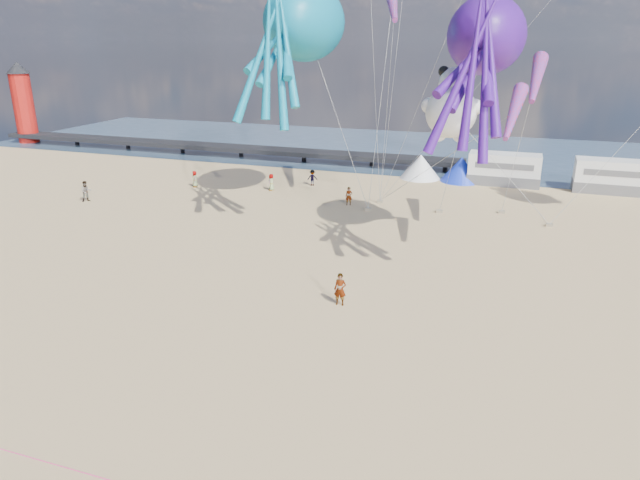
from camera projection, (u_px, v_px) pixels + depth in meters
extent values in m
plane|color=tan|center=(292.00, 415.00, 21.29)|extent=(120.00, 120.00, 0.00)
plane|color=#324960|center=(457.00, 153.00, 70.30)|extent=(120.00, 120.00, 0.00)
cube|color=black|center=(211.00, 147.00, 68.78)|extent=(60.00, 3.00, 0.50)
cylinder|color=#A5140F|center=(24.00, 108.00, 76.23)|extent=(2.60, 2.60, 9.00)
cube|color=silver|center=(504.00, 169.00, 54.60)|extent=(6.60, 2.50, 3.00)
cube|color=silver|center=(613.00, 176.00, 51.68)|extent=(6.60, 2.50, 3.00)
cone|color=white|center=(420.00, 166.00, 57.16)|extent=(4.00, 4.00, 2.40)
cone|color=#1933CC|center=(461.00, 169.00, 55.93)|extent=(4.00, 4.00, 2.40)
imported|color=tan|center=(340.00, 289.00, 29.87)|extent=(0.67, 0.46, 1.77)
imported|color=#7F6659|center=(271.00, 182.00, 52.68)|extent=(0.45, 0.61, 1.54)
imported|color=#7F6659|center=(86.00, 191.00, 49.00)|extent=(1.00, 1.05, 1.80)
imported|color=#7F6659|center=(312.00, 178.00, 54.45)|extent=(0.85, 0.73, 1.51)
imported|color=#7F6659|center=(349.00, 196.00, 47.98)|extent=(1.52, 0.83, 1.56)
imported|color=#7F6659|center=(195.00, 179.00, 53.94)|extent=(0.63, 0.66, 1.52)
cube|color=gray|center=(368.00, 209.00, 46.67)|extent=(0.50, 0.35, 0.22)
cube|color=gray|center=(439.00, 211.00, 46.10)|extent=(0.50, 0.35, 0.22)
cube|color=gray|center=(549.00, 225.00, 42.71)|extent=(0.50, 0.35, 0.22)
cube|color=gray|center=(502.00, 212.00, 45.95)|extent=(0.50, 0.35, 0.22)
cube|color=gray|center=(380.00, 201.00, 48.91)|extent=(0.50, 0.35, 0.22)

